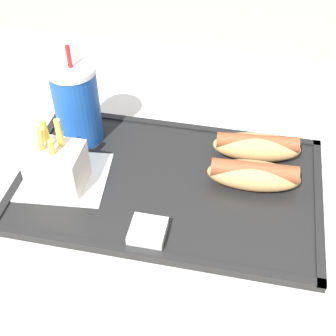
# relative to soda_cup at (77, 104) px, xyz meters

# --- Properties ---
(dining_table) EXTENTS (1.30, 0.88, 0.76)m
(dining_table) POSITION_rel_soda_cup_xyz_m (0.17, -0.10, -0.46)
(dining_table) COLOR beige
(dining_table) RESTS_ON ground_plane
(food_tray) EXTENTS (0.46, 0.28, 0.01)m
(food_tray) POSITION_rel_soda_cup_xyz_m (0.16, -0.07, -0.07)
(food_tray) COLOR black
(food_tray) RESTS_ON dining_table
(paper_napkin) EXTENTS (0.15, 0.13, 0.00)m
(paper_napkin) POSITION_rel_soda_cup_xyz_m (0.00, -0.10, -0.07)
(paper_napkin) COLOR white
(paper_napkin) RESTS_ON food_tray
(soda_cup) EXTENTS (0.07, 0.07, 0.17)m
(soda_cup) POSITION_rel_soda_cup_xyz_m (0.00, 0.00, 0.00)
(soda_cup) COLOR #194CA5
(soda_cup) RESTS_ON food_tray
(hot_dog_far) EXTENTS (0.14, 0.06, 0.04)m
(hot_dog_far) POSITION_rel_soda_cup_xyz_m (0.29, 0.01, -0.04)
(hot_dog_far) COLOR tan
(hot_dog_far) RESTS_ON food_tray
(hot_dog_near) EXTENTS (0.14, 0.06, 0.04)m
(hot_dog_near) POSITION_rel_soda_cup_xyz_m (0.29, -0.06, -0.04)
(hot_dog_near) COLOR tan
(hot_dog_near) RESTS_ON food_tray
(fries_carton) EXTENTS (0.08, 0.06, 0.11)m
(fries_carton) POSITION_rel_soda_cup_xyz_m (0.00, -0.11, -0.03)
(fries_carton) COLOR silver
(fries_carton) RESTS_ON food_tray
(sauce_cup_mayo) EXTENTS (0.05, 0.05, 0.02)m
(sauce_cup_mayo) POSITION_rel_soda_cup_xyz_m (0.16, -0.18, -0.06)
(sauce_cup_mayo) COLOR silver
(sauce_cup_mayo) RESTS_ON food_tray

